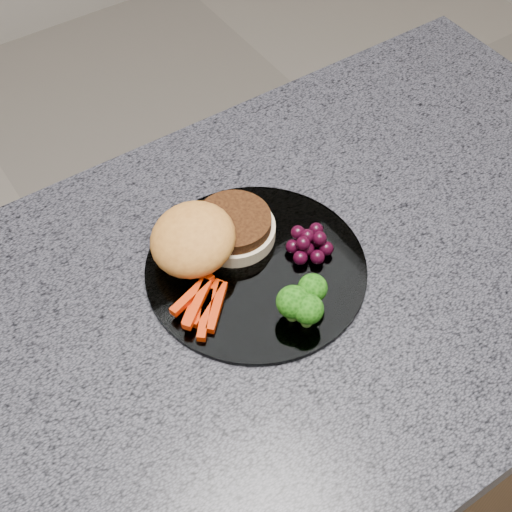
% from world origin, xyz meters
% --- Properties ---
extents(island_cabinet, '(1.20, 0.60, 0.86)m').
position_xyz_m(island_cabinet, '(0.00, 0.00, 0.43)').
color(island_cabinet, brown).
rests_on(island_cabinet, ground).
extents(countertop, '(1.20, 0.60, 0.04)m').
position_xyz_m(countertop, '(0.00, 0.00, 0.88)').
color(countertop, '#46454E').
rests_on(countertop, island_cabinet).
extents(plate, '(0.26, 0.26, 0.01)m').
position_xyz_m(plate, '(0.05, 0.04, 0.90)').
color(plate, white).
rests_on(plate, countertop).
extents(burger, '(0.17, 0.12, 0.06)m').
position_xyz_m(burger, '(0.02, 0.09, 0.93)').
color(burger, beige).
rests_on(burger, plate).
extents(carrot_sticks, '(0.08, 0.07, 0.02)m').
position_xyz_m(carrot_sticks, '(-0.03, 0.02, 0.91)').
color(carrot_sticks, red).
rests_on(carrot_sticks, plate).
extents(broccoli, '(0.07, 0.05, 0.05)m').
position_xyz_m(broccoli, '(0.06, -0.05, 0.93)').
color(broccoli, '#609937').
rests_on(broccoli, plate).
extents(grape_bunch, '(0.06, 0.05, 0.03)m').
position_xyz_m(grape_bunch, '(0.12, 0.02, 0.92)').
color(grape_bunch, black).
rests_on(grape_bunch, plate).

